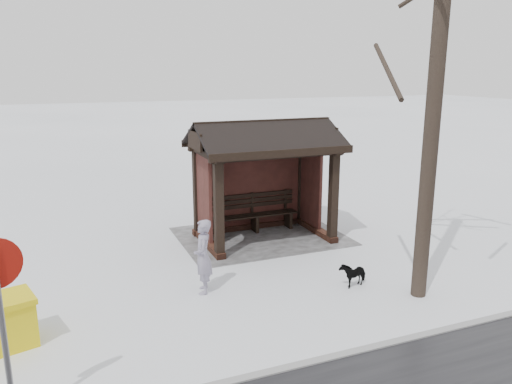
{
  "coord_description": "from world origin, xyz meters",
  "views": [
    {
      "loc": [
        4.82,
        11.34,
        4.27
      ],
      "look_at": [
        0.54,
        0.8,
        1.49
      ],
      "focal_mm": 35.0,
      "sensor_mm": 36.0,
      "label": 1
    }
  ],
  "objects": [
    {
      "name": "dog",
      "position": [
        -0.56,
        3.33,
        0.25
      ],
      "size": [
        0.64,
        0.41,
        0.5
      ],
      "primitive_type": "imported",
      "rotation": [
        0.0,
        0.0,
        1.83
      ],
      "color": "black",
      "rests_on": "ground"
    },
    {
      "name": "kerb",
      "position": [
        0.0,
        5.5,
        0.01
      ],
      "size": [
        120.0,
        0.15,
        0.06
      ],
      "primitive_type": "cube",
      "color": "gray",
      "rests_on": "ground"
    },
    {
      "name": "ground",
      "position": [
        0.0,
        0.0,
        0.0
      ],
      "size": [
        120.0,
        120.0,
        0.0
      ],
      "primitive_type": "plane",
      "color": "white",
      "rests_on": "ground"
    },
    {
      "name": "pedestrian",
      "position": [
        2.35,
        2.49,
        0.74
      ],
      "size": [
        0.49,
        0.62,
        1.48
      ],
      "primitive_type": "imported",
      "rotation": [
        0.0,
        0.0,
        1.3
      ],
      "color": "gray",
      "rests_on": "ground"
    },
    {
      "name": "trampled_patch",
      "position": [
        0.0,
        -0.2,
        0.01
      ],
      "size": [
        4.2,
        3.2,
        0.02
      ],
      "primitive_type": "cube",
      "color": "gray",
      "rests_on": "ground"
    },
    {
      "name": "bus_shelter",
      "position": [
        0.0,
        -0.16,
        2.17
      ],
      "size": [
        3.6,
        2.4,
        3.09
      ],
      "color": "#3A1D15",
      "rests_on": "ground"
    }
  ]
}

